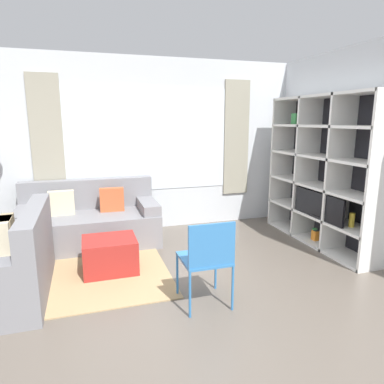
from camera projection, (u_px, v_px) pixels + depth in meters
The scene contains 9 objects.
ground_plane at pixel (214, 325), 2.98m from camera, with size 16.00×16.00×0.00m, color #665B51.
wall_back at pixel (149, 145), 5.42m from camera, with size 5.99×0.11×2.70m.
wall_right at pixel (341, 149), 4.76m from camera, with size 0.07×4.08×2.70m, color silver.
area_rug at pixel (71, 271), 4.03m from camera, with size 2.20×1.99×0.01m, color tan.
shelving_unit at pixel (324, 173), 4.81m from camera, with size 0.43×2.09×2.09m.
couch_main at pixel (90, 222), 4.89m from camera, with size 1.89×0.92×0.89m.
couch_side at pixel (4, 265), 3.43m from camera, with size 0.92×1.46×0.89m.
ottoman at pixel (110, 255), 4.01m from camera, with size 0.61×0.53×0.40m.
folding_chair at pixel (207, 256), 3.18m from camera, with size 0.44×0.46×0.86m.
Camera 1 is at (-0.98, -2.50, 1.76)m, focal length 32.00 mm.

